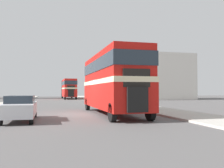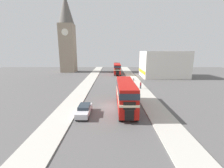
{
  "view_description": "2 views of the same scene",
  "coord_description": "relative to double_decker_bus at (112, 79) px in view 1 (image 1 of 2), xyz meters",
  "views": [
    {
      "loc": [
        -2.33,
        -18.03,
        1.68
      ],
      "look_at": [
        2.18,
        -0.7,
        2.17
      ],
      "focal_mm": 40.0,
      "sensor_mm": 36.0,
      "label": 1
    },
    {
      "loc": [
        0.08,
        -22.71,
        8.81
      ],
      "look_at": [
        0.0,
        6.0,
        2.43
      ],
      "focal_mm": 24.0,
      "sensor_mm": 36.0,
      "label": 2
    }
  ],
  "objects": [
    {
      "name": "bus_distant",
      "position": [
        -0.16,
        35.61,
        -0.13
      ],
      "size": [
        2.44,
        10.94,
        4.02
      ],
      "color": "red",
      "rests_on": "ground_plane"
    },
    {
      "name": "sidewalk_right",
      "position": [
        4.57,
        0.72,
        -2.46
      ],
      "size": [
        3.5,
        120.0,
        0.12
      ],
      "color": "#B7B2A8",
      "rests_on": "ground_plane"
    },
    {
      "name": "car_parked_near",
      "position": [
        -5.99,
        -2.34,
        -1.78
      ],
      "size": [
        1.66,
        4.52,
        1.41
      ],
      "color": "silver",
      "rests_on": "ground_plane"
    },
    {
      "name": "bicycle_on_pavement",
      "position": [
        4.4,
        21.98,
        -2.04
      ],
      "size": [
        0.05,
        1.76,
        0.78
      ],
      "color": "black",
      "rests_on": "sidewalk_right"
    },
    {
      "name": "double_decker_bus",
      "position": [
        0.0,
        0.0,
        0.0
      ],
      "size": [
        2.51,
        10.5,
        4.25
      ],
      "color": "#B2140F",
      "rests_on": "ground_plane"
    },
    {
      "name": "pedestrian_walking",
      "position": [
        4.6,
        12.08,
        -1.46
      ],
      "size": [
        0.34,
        0.34,
        1.67
      ],
      "color": "#282833",
      "rests_on": "sidewalk_right"
    },
    {
      "name": "ground_plane",
      "position": [
        -2.18,
        0.72,
        -2.52
      ],
      "size": [
        120.0,
        120.0,
        0.0
      ],
      "primitive_type": "plane",
      "color": "#565454"
    },
    {
      "name": "shop_building_block",
      "position": [
        15.42,
        29.21,
        1.83
      ],
      "size": [
        14.49,
        11.2,
        8.72
      ],
      "color": "silver",
      "rests_on": "ground_plane"
    }
  ]
}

